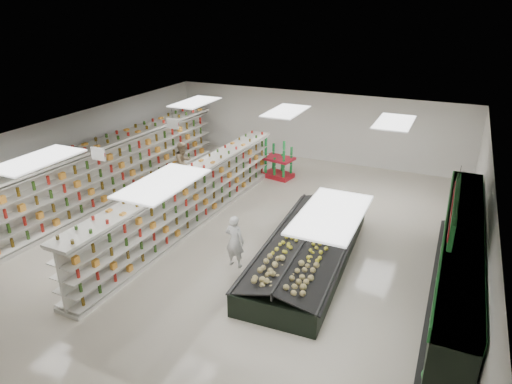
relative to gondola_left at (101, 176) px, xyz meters
The scene contains 16 objects.
floor 5.77m from the gondola_left, ahead, with size 16.00×16.00×0.00m, color beige.
ceiling 6.06m from the gondola_left, ahead, with size 14.00×16.00×0.02m, color white.
wall_back 9.90m from the gondola_left, 55.00° to the left, with size 14.00×0.02×3.20m, color white.
wall_front 9.74m from the gondola_left, 54.32° to the right, with size 14.00×0.02×3.20m, color white.
wall_left 1.44m from the gondola_left, behind, with size 0.02×16.00×3.20m, color white.
wall_right 12.68m from the gondola_left, ahead, with size 0.02×16.00×3.20m, color white.
produce_wall_case 12.28m from the gondola_left, ahead, with size 0.93×8.00×2.20m.
aisle_sign_near 3.16m from the gondola_left, 45.42° to the right, with size 0.52×0.06×0.75m.
aisle_sign_far 3.29m from the gondola_left, 48.31° to the left, with size 0.52×0.06×0.75m.
hortifruti_banner 12.10m from the gondola_left, ahead, with size 0.12×3.20×0.95m.
gondola_left is the anchor object (origin of this frame).
gondola_center 3.96m from the gondola_left, ahead, with size 1.16×10.94×1.89m.
produce_island 8.37m from the gondola_left, ahead, with size 2.59×6.50×0.96m.
soda_endcap 7.18m from the gondola_left, 45.88° to the left, with size 1.39×1.07×1.60m.
shopper_main 6.75m from the gondola_left, 16.35° to the right, with size 0.58×0.38×1.58m, color white.
shopper_background 3.44m from the gondola_left, 62.23° to the left, with size 0.84×0.52×1.72m, color #927559.
Camera 1 is at (5.99, -12.03, 7.09)m, focal length 32.00 mm.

